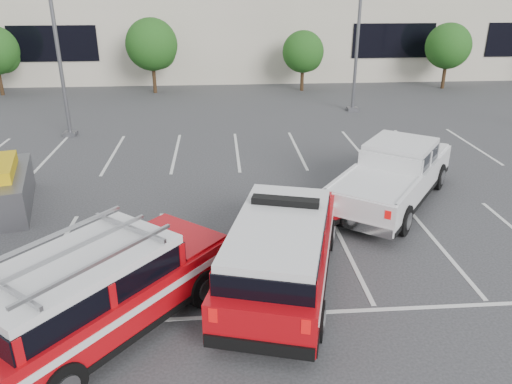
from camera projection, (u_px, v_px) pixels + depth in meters
ground at (250, 252)px, 13.86m from camera, size 120.00×120.00×0.00m
stall_markings at (242, 190)px, 17.99m from camera, size 23.00×15.00×0.01m
convention_building at (227, 11)px, 41.30m from camera, size 60.00×16.99×13.20m
tree_mid_left at (153, 46)px, 32.58m from camera, size 3.37×3.37×4.85m
tree_mid_right at (304, 53)px, 33.49m from camera, size 2.77×2.77×3.99m
tree_right at (449, 48)px, 34.08m from camera, size 3.07×3.07×4.42m
light_pole_left at (54, 24)px, 22.30m from camera, size 0.90×0.60×10.24m
light_pole_mid at (359, 17)px, 27.02m from camera, size 0.90×0.60×10.24m
fire_chief_suv at (281, 254)px, 12.03m from camera, size 3.75×6.45×2.14m
white_pickup at (393, 180)px, 16.74m from camera, size 5.70×6.61×2.01m
ladder_suv at (100, 296)px, 10.38m from camera, size 5.42×5.87×2.27m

